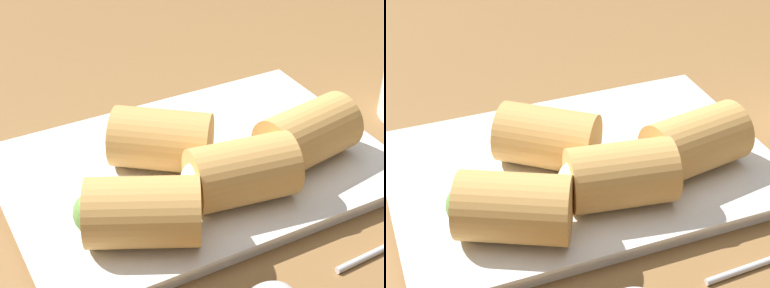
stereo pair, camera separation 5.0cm
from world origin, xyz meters
TOP-DOWN VIEW (x-y plane):
  - table_surface at (0.00, 0.00)cm, footprint 180.00×140.00cm
  - serving_plate at (-0.32, 0.72)cm, footprint 31.35×21.51cm
  - roll_front_left at (0.42, -4.92)cm, footprint 9.05×6.11cm
  - roll_front_right at (-2.92, 2.03)cm, footprint 9.29×8.75cm
  - roll_back_left at (7.85, -3.18)cm, footprint 9.07×6.18cm
  - roll_back_right at (-8.00, -5.56)cm, footprint 9.28×7.94cm
  - spoon at (0.14, -13.87)cm, footprint 20.54×2.97cm

SIDE VIEW (x-z plane):
  - table_surface at x=0.00cm, z-range 0.00..2.00cm
  - spoon at x=0.14cm, z-range 1.92..3.19cm
  - serving_plate at x=-0.32cm, z-range 2.01..3.51cm
  - roll_front_left at x=0.42cm, z-range 3.50..8.49cm
  - roll_front_right at x=-2.92cm, z-range 3.50..8.49cm
  - roll_back_left at x=7.85cm, z-range 3.50..8.49cm
  - roll_back_right at x=-8.00cm, z-range 3.50..8.49cm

